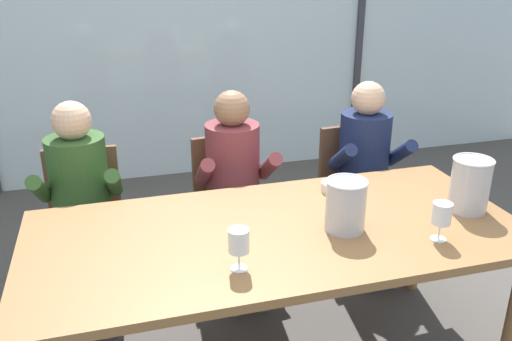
{
  "coord_description": "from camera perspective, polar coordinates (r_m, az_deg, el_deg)",
  "views": [
    {
      "loc": [
        -0.68,
        -2.04,
        1.91
      ],
      "look_at": [
        0.0,
        0.35,
        0.91
      ],
      "focal_mm": 37.55,
      "sensor_mm": 36.0,
      "label": 1
    }
  ],
  "objects": [
    {
      "name": "ice_bucket_secondary",
      "position": [
        2.41,
        9.53,
        -3.6
      ],
      "size": [
        0.19,
        0.19,
        0.24
      ],
      "color": "#B7B7BC",
      "rests_on": "dining_table"
    },
    {
      "name": "person_maroon_top",
      "position": [
        3.14,
        -2.14,
        -0.96
      ],
      "size": [
        0.47,
        0.62,
        1.21
      ],
      "rotation": [
        0.0,
        0.0,
        -0.03
      ],
      "color": "brown",
      "rests_on": "ground"
    },
    {
      "name": "chair_near_curtain",
      "position": [
        3.28,
        -17.79,
        -4.36
      ],
      "size": [
        0.47,
        0.47,
        0.89
      ],
      "rotation": [
        0.0,
        0.0,
        -0.06
      ],
      "color": "brown",
      "rests_on": "ground"
    },
    {
      "name": "wine_glass_by_left_taster",
      "position": [
        2.09,
        -1.85,
        -7.68
      ],
      "size": [
        0.08,
        0.08,
        0.17
      ],
      "color": "silver",
      "rests_on": "dining_table"
    },
    {
      "name": "hillside_vineyard",
      "position": [
        8.26,
        -11.33,
        13.51
      ],
      "size": [
        13.44,
        2.4,
        1.53
      ],
      "primitive_type": "cube",
      "color": "#386633",
      "rests_on": "ground"
    },
    {
      "name": "person_olive_shirt",
      "position": [
        3.08,
        -18.25,
        -2.66
      ],
      "size": [
        0.47,
        0.62,
        1.21
      ],
      "rotation": [
        0.0,
        0.0,
        -0.05
      ],
      "color": "#2D5123",
      "rests_on": "ground"
    },
    {
      "name": "person_navy_polo",
      "position": [
        3.43,
        11.83,
        0.58
      ],
      "size": [
        0.49,
        0.63,
        1.21
      ],
      "rotation": [
        0.0,
        0.0,
        -0.09
      ],
      "color": "#192347",
      "rests_on": "ground"
    },
    {
      "name": "tasting_bowl",
      "position": [
        2.83,
        8.19,
        -1.72
      ],
      "size": [
        0.12,
        0.12,
        0.05
      ],
      "primitive_type": "cylinder",
      "color": "silver",
      "rests_on": "dining_table"
    },
    {
      "name": "dining_table",
      "position": [
        2.47,
        2.24,
        -7.71
      ],
      "size": [
        2.24,
        1.01,
        0.76
      ],
      "color": "olive",
      "rests_on": "ground"
    },
    {
      "name": "window_mullion_right",
      "position": [
        5.29,
        11.0,
        14.89
      ],
      "size": [
        0.06,
        0.06,
        2.6
      ],
      "primitive_type": "cube",
      "color": "#38383D",
      "rests_on": "ground"
    },
    {
      "name": "chair_left_of_center",
      "position": [
        3.35,
        -2.71,
        -2.71
      ],
      "size": [
        0.49,
        0.49,
        0.89
      ],
      "rotation": [
        0.0,
        0.0,
        0.11
      ],
      "color": "brown",
      "rests_on": "ground"
    },
    {
      "name": "window_glass_panel",
      "position": [
        4.81,
        -7.89,
        14.4
      ],
      "size": [
        7.44,
        0.03,
        2.6
      ],
      "primitive_type": "cube",
      "color": "silver",
      "rests_on": "ground"
    },
    {
      "name": "wine_glass_near_bucket",
      "position": [
        2.43,
        19.16,
        -4.52
      ],
      "size": [
        0.08,
        0.08,
        0.17
      ],
      "color": "silver",
      "rests_on": "dining_table"
    },
    {
      "name": "ground",
      "position": [
        3.65,
        -2.83,
        -9.69
      ],
      "size": [
        14.0,
        14.0,
        0.0
      ],
      "primitive_type": "plane",
      "color": "#4C4742"
    },
    {
      "name": "chair_center",
      "position": [
        3.59,
        10.46,
        -1.31
      ],
      "size": [
        0.48,
        0.48,
        0.89
      ],
      "rotation": [
        0.0,
        0.0,
        0.09
      ],
      "color": "brown",
      "rests_on": "ground"
    },
    {
      "name": "ice_bucket_primary",
      "position": [
        2.75,
        21.85,
        -1.36
      ],
      "size": [
        0.19,
        0.19,
        0.27
      ],
      "color": "#B7B7BC",
      "rests_on": "dining_table"
    }
  ]
}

